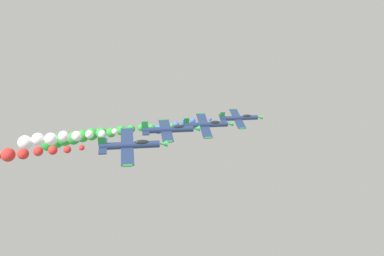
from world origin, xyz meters
The scene contains 7 objects.
airplane_lead centered at (-16.11, 13.94, 60.04)m, with size 9.30×10.35×3.28m.
smoke_trail_lead centered at (-15.79, -2.27, 58.79)m, with size 2.35×13.68×3.41m.
airplane_left_inner centered at (-4.59, 3.80, 61.81)m, with size 9.22×10.35×3.42m.
smoke_trail_left_inner centered at (-12.04, -23.61, 58.00)m, with size 13.83×28.93×8.28m.
airplane_right_inner centered at (5.37, -4.94, 63.87)m, with size 9.50×10.35×2.79m.
smoke_trail_right_inner centered at (4.76, -25.16, 62.91)m, with size 2.74×19.08×3.31m.
airplane_left_outer centered at (15.27, -11.69, 64.42)m, with size 9.11×10.35×3.59m.
Camera 1 is at (74.72, -11.43, 83.17)m, focal length 38.06 mm.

